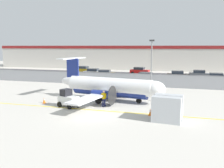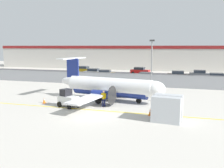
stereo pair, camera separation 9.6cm
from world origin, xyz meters
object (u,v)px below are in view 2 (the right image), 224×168
(parked_car_7, at_px, (216,78))
(traffic_cone_near_left, at_px, (154,98))
(commuter_airplane, at_px, (111,87))
(traffic_cone_far_left, at_px, (150,112))
(ground_crew_worker, at_px, (104,98))
(parked_car_2, at_px, (104,74))
(parked_car_1, at_px, (94,72))
(parked_car_3, at_px, (140,71))
(baggage_tug, at_px, (68,99))
(parked_car_0, at_px, (83,70))
(traffic_cone_near_right, at_px, (44,100))
(parked_car_4, at_px, (146,77))
(apron_light_pole, at_px, (152,61))
(parked_car_5, at_px, (178,75))
(cargo_container, at_px, (167,108))
(parked_car_6, at_px, (200,74))

(parked_car_7, bearing_deg, traffic_cone_near_left, 65.08)
(commuter_airplane, bearing_deg, traffic_cone_far_left, -34.97)
(parked_car_7, bearing_deg, ground_crew_worker, 59.81)
(commuter_airplane, height_order, parked_car_2, commuter_airplane)
(parked_car_1, bearing_deg, parked_car_7, -4.10)
(parked_car_2, bearing_deg, parked_car_3, -128.81)
(ground_crew_worker, relative_size, traffic_cone_far_left, 2.66)
(baggage_tug, distance_m, parked_car_0, 33.04)
(traffic_cone_near_right, bearing_deg, parked_car_7, 48.03)
(parked_car_4, height_order, parked_car_7, same)
(parked_car_1, relative_size, apron_light_pole, 0.58)
(parked_car_3, height_order, parked_car_5, same)
(parked_car_2, bearing_deg, apron_light_pole, 130.00)
(parked_car_2, distance_m, parked_car_7, 20.68)
(ground_crew_worker, bearing_deg, parked_car_4, -7.44)
(apron_light_pole, bearing_deg, ground_crew_worker, -107.35)
(parked_car_0, bearing_deg, baggage_tug, 114.90)
(apron_light_pole, bearing_deg, parked_car_1, 135.93)
(commuter_airplane, height_order, parked_car_5, commuter_airplane)
(apron_light_pole, bearing_deg, traffic_cone_far_left, -82.89)
(parked_car_3, relative_size, parked_car_4, 1.00)
(commuter_airplane, relative_size, baggage_tug, 6.24)
(parked_car_4, xyz_separation_m, parked_car_5, (5.44, 4.64, 0.00))
(traffic_cone_far_left, relative_size, parked_car_7, 0.15)
(cargo_container, bearing_deg, parked_car_1, 127.22)
(commuter_airplane, relative_size, parked_car_4, 3.67)
(cargo_container, distance_m, parked_car_2, 29.47)
(parked_car_0, xyz_separation_m, apron_light_pole, (18.44, -18.54, 3.41))
(parked_car_6, distance_m, parked_car_7, 5.46)
(traffic_cone_near_left, xyz_separation_m, parked_car_3, (-6.28, 26.35, 0.58))
(parked_car_5, bearing_deg, baggage_tug, -114.95)
(parked_car_0, relative_size, parked_car_1, 1.02)
(parked_car_2, relative_size, parked_car_7, 1.02)
(cargo_container, distance_m, parked_car_4, 23.88)
(parked_car_6, bearing_deg, parked_car_5, -144.85)
(traffic_cone_far_left, height_order, parked_car_2, parked_car_2)
(baggage_tug, height_order, parked_car_5, baggage_tug)
(parked_car_6, bearing_deg, cargo_container, -95.91)
(baggage_tug, xyz_separation_m, apron_light_pole, (7.09, 12.50, 3.45))
(commuter_airplane, bearing_deg, parked_car_0, 128.82)
(baggage_tug, height_order, parked_car_3, baggage_tug)
(traffic_cone_near_right, distance_m, parked_car_6, 32.95)
(commuter_airplane, distance_m, parked_car_6, 26.54)
(commuter_airplane, distance_m, parked_car_3, 27.62)
(parked_car_3, distance_m, parked_car_7, 17.14)
(cargo_container, relative_size, parked_car_6, 0.61)
(parked_car_4, xyz_separation_m, apron_light_pole, (1.99, -8.65, 3.41))
(commuter_airplane, height_order, parked_car_7, commuter_airplane)
(parked_car_1, xyz_separation_m, apron_light_pole, (13.79, -13.35, 3.41))
(traffic_cone_near_left, bearing_deg, traffic_cone_far_left, -86.27)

